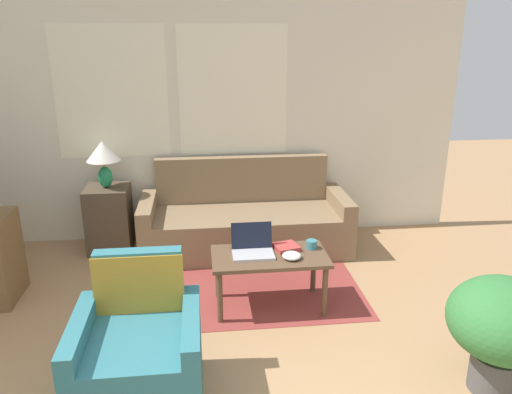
# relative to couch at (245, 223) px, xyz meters

# --- Properties ---
(wall_back) EXTENTS (5.84, 0.06, 2.60)m
(wall_back) POSITION_rel_couch_xyz_m (-0.61, 0.42, 1.04)
(wall_back) COLOR silver
(wall_back) RESTS_ON ground_plane
(rug) EXTENTS (1.64, 1.79, 0.01)m
(rug) POSITION_rel_couch_xyz_m (0.09, -0.63, -0.26)
(rug) COLOR brown
(rug) RESTS_ON ground_plane
(couch) EXTENTS (2.07, 0.81, 0.89)m
(couch) POSITION_rel_couch_xyz_m (0.00, 0.00, 0.00)
(couch) COLOR #846B4C
(couch) RESTS_ON ground_plane
(armchair) EXTENTS (0.73, 0.71, 0.86)m
(armchair) POSITION_rel_couch_xyz_m (-0.83, -2.16, 0.01)
(armchair) COLOR #2D6B75
(armchair) RESTS_ON ground_plane
(side_table) EXTENTS (0.42, 0.42, 0.66)m
(side_table) POSITION_rel_couch_xyz_m (-1.36, 0.10, 0.06)
(side_table) COLOR #4C3D2D
(side_table) RESTS_ON ground_plane
(table_lamp) EXTENTS (0.32, 0.32, 0.46)m
(table_lamp) POSITION_rel_couch_xyz_m (-1.36, 0.10, 0.72)
(table_lamp) COLOR #1E8451
(table_lamp) RESTS_ON side_table
(coffee_table) EXTENTS (0.91, 0.49, 0.45)m
(coffee_table) POSITION_rel_couch_xyz_m (0.09, -1.20, 0.13)
(coffee_table) COLOR brown
(coffee_table) RESTS_ON ground_plane
(laptop) EXTENTS (0.32, 0.27, 0.22)m
(laptop) POSITION_rel_couch_xyz_m (-0.04, -1.16, 0.24)
(laptop) COLOR #B7B7BC
(laptop) RESTS_ON coffee_table
(cup_navy) EXTENTS (0.09, 0.09, 0.07)m
(cup_navy) POSITION_rel_couch_xyz_m (0.44, -1.12, 0.22)
(cup_navy) COLOR teal
(cup_navy) RESTS_ON coffee_table
(snack_bowl) EXTENTS (0.15, 0.15, 0.05)m
(snack_bowl) POSITION_rel_couch_xyz_m (0.25, -1.29, 0.21)
(snack_bowl) COLOR white
(snack_bowl) RESTS_ON coffee_table
(book_red) EXTENTS (0.22, 0.22, 0.04)m
(book_red) POSITION_rel_couch_xyz_m (0.23, -1.11, 0.20)
(book_red) COLOR #B23D38
(book_red) RESTS_ON coffee_table
(potted_plant) EXTENTS (0.66, 0.66, 0.74)m
(potted_plant) POSITION_rel_couch_xyz_m (1.33, -2.35, 0.19)
(potted_plant) COLOR #4C4C4C
(potted_plant) RESTS_ON ground_plane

